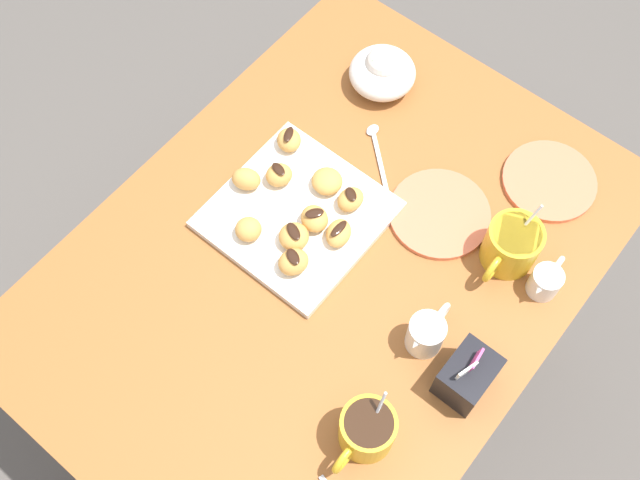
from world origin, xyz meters
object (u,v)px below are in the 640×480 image
at_px(dining_table, 328,289).
at_px(beignet_8, 279,175).
at_px(chocolate_sauce_pitcher, 546,281).
at_px(beignet_4, 293,262).
at_px(beignet_9, 289,140).
at_px(coffee_mug_mustard_left, 511,245).
at_px(saucer_coral_right, 440,214).
at_px(pastry_plate_square, 297,215).
at_px(ice_cream_bowl, 383,71).
at_px(beignet_5, 294,236).
at_px(beignet_7, 246,179).
at_px(beignet_3, 339,233).
at_px(beignet_0, 327,181).
at_px(beignet_2, 248,229).
at_px(cream_pitcher_white, 426,333).
at_px(coffee_mug_mustard_right, 366,430).
at_px(beignet_6, 315,219).
at_px(beignet_1, 351,199).
at_px(saucer_coral_left, 549,181).
at_px(sugar_caddy, 467,376).

bearing_deg(dining_table, beignet_8, -110.49).
xyz_separation_m(chocolate_sauce_pitcher, beignet_4, (0.24, -0.35, 0.00)).
xyz_separation_m(beignet_4, beignet_9, (-0.18, -0.16, -0.00)).
height_order(coffee_mug_mustard_left, beignet_9, coffee_mug_mustard_left).
xyz_separation_m(coffee_mug_mustard_left, saucer_coral_right, (0.00, -0.14, -0.04)).
bearing_deg(chocolate_sauce_pitcher, pastry_plate_square, -69.13).
distance_m(dining_table, pastry_plate_square, 0.17).
bearing_deg(ice_cream_bowl, dining_table, 23.63).
height_order(dining_table, beignet_5, beignet_5).
relative_size(beignet_4, beignet_7, 1.02).
bearing_deg(beignet_9, chocolate_sauce_pitcher, 96.38).
bearing_deg(dining_table, beignet_4, -30.82).
xyz_separation_m(pastry_plate_square, beignet_8, (-0.03, -0.07, 0.03)).
relative_size(coffee_mug_mustard_left, beignet_9, 2.77).
distance_m(beignet_3, beignet_4, 0.09).
height_order(beignet_0, beignet_2, beignet_2).
xyz_separation_m(pastry_plate_square, beignet_9, (-0.10, -0.10, 0.03)).
bearing_deg(beignet_9, dining_table, 56.72).
bearing_deg(dining_table, cream_pitcher_white, 85.50).
xyz_separation_m(coffee_mug_mustard_right, beignet_0, (-0.31, -0.32, -0.02)).
bearing_deg(beignet_6, pastry_plate_square, -86.99).
xyz_separation_m(dining_table, coffee_mug_mustard_right, (0.20, 0.23, 0.18)).
distance_m(coffee_mug_mustard_left, coffee_mug_mustard_right, 0.40).
relative_size(coffee_mug_mustard_right, ice_cream_bowl, 1.09).
height_order(chocolate_sauce_pitcher, beignet_8, chocolate_sauce_pitcher).
bearing_deg(beignet_1, beignet_6, -18.84).
xyz_separation_m(saucer_coral_left, beignet_2, (0.43, -0.34, 0.03)).
bearing_deg(dining_table, beignet_5, -75.27).
bearing_deg(beignet_0, coffee_mug_mustard_left, 105.78).
bearing_deg(beignet_4, beignet_7, -112.79).
bearing_deg(beignet_9, beignet_1, 80.74).
bearing_deg(beignet_0, beignet_2, -15.11).
bearing_deg(dining_table, beignet_3, -167.50).
relative_size(beignet_1, beignet_9, 1.05).
height_order(coffee_mug_mustard_left, beignet_4, coffee_mug_mustard_left).
height_order(dining_table, chocolate_sauce_pitcher, chocolate_sauce_pitcher).
distance_m(beignet_0, beignet_4, 0.17).
height_order(saucer_coral_left, beignet_1, beignet_1).
relative_size(beignet_0, beignet_5, 1.07).
distance_m(pastry_plate_square, beignet_3, 0.09).
distance_m(pastry_plate_square, ice_cream_bowl, 0.33).
distance_m(dining_table, cream_pitcher_white, 0.27).
distance_m(sugar_caddy, chocolate_sauce_pitcher, 0.22).
bearing_deg(beignet_7, dining_table, 85.16).
bearing_deg(sugar_caddy, saucer_coral_left, -167.49).
xyz_separation_m(coffee_mug_mustard_left, beignet_7, (0.18, -0.43, -0.01)).
xyz_separation_m(sugar_caddy, beignet_6, (-0.07, -0.36, -0.01)).
distance_m(coffee_mug_mustard_right, beignet_9, 0.54).
bearing_deg(beignet_8, ice_cream_bowl, 179.03).
relative_size(coffee_mug_mustard_right, beignet_1, 2.73).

